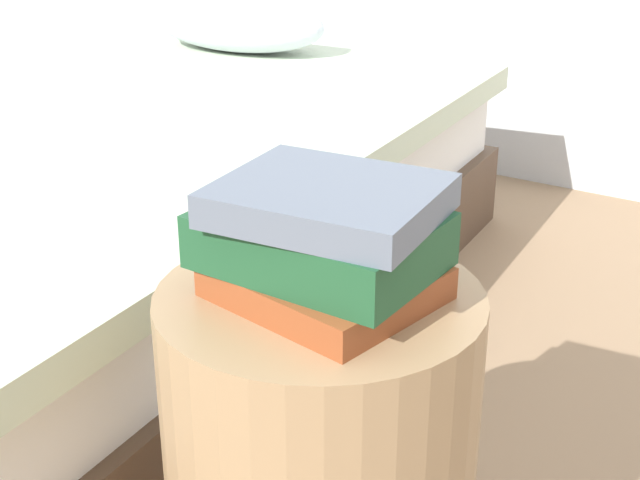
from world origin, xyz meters
TOP-DOWN VIEW (x-y plane):
  - bed at (-1.09, 0.56)m, footprint 1.66×2.10m
  - book_rust at (0.01, 0.00)m, footprint 0.26×0.24m
  - book_forest at (0.00, 0.00)m, footprint 0.26×0.19m
  - book_slate at (0.01, -0.00)m, footprint 0.25×0.22m

SIDE VIEW (x-z plane):
  - bed at x=-1.09m, z-range -0.08..0.54m
  - book_rust at x=0.01m, z-range 0.54..0.58m
  - book_forest at x=0.00m, z-range 0.58..0.64m
  - book_slate at x=0.01m, z-range 0.64..0.68m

